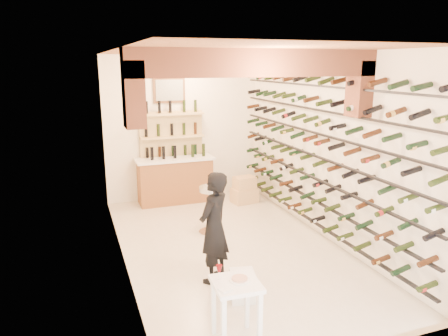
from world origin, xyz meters
The scene contains 11 objects.
ground centered at (0.00, 0.00, 0.00)m, with size 6.00×6.00×0.00m, color beige.
room_shell centered at (0.00, -0.26, 2.25)m, with size 3.52×6.02×3.21m.
wine_rack centered at (1.53, 0.00, 1.55)m, with size 0.32×5.70×2.56m.
back_counter centered at (-0.30, 2.65, 0.53)m, with size 1.70×0.62×1.29m.
back_shelving centered at (-0.30, 2.89, 1.17)m, with size 1.40×0.31×2.73m.
tasting_table centered at (-0.83, -2.37, 0.59)m, with size 0.52×0.52×0.88m.
white_stool centered at (-0.44, -1.60, 0.19)m, with size 0.31×0.31×0.39m, color white.
person centered at (-0.61, -0.98, 0.80)m, with size 0.58×0.38×1.59m, color black.
chrome_barstool centered at (-0.11, 0.67, 0.51)m, with size 0.45×0.45×0.88m.
crate_lower centered at (1.13, 2.09, 0.16)m, with size 0.54×0.38×0.32m, color tan.
crate_upper centered at (1.13, 2.09, 0.46)m, with size 0.46×0.31×0.27m, color tan.
Camera 1 is at (-2.36, -6.21, 3.01)m, focal length 33.92 mm.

